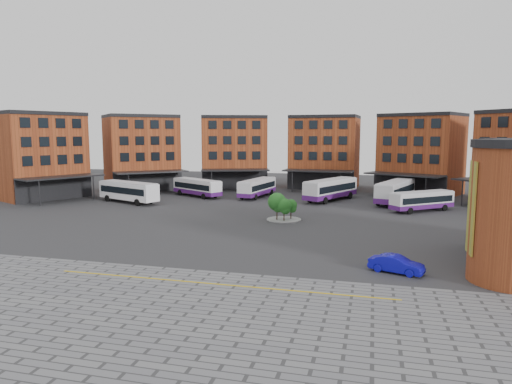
% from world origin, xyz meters
% --- Properties ---
extents(ground, '(160.00, 160.00, 0.00)m').
position_xyz_m(ground, '(0.00, 0.00, 0.00)').
color(ground, '#28282B').
rests_on(ground, ground).
extents(paving_zone, '(50.00, 22.00, 0.02)m').
position_xyz_m(paving_zone, '(2.00, -22.00, 0.01)').
color(paving_zone, slate).
rests_on(paving_zone, ground).
extents(yellow_line, '(26.00, 0.15, 0.02)m').
position_xyz_m(yellow_line, '(2.00, -14.00, 0.03)').
color(yellow_line, gold).
rests_on(yellow_line, paving_zone).
extents(main_building, '(94.14, 42.48, 14.60)m').
position_xyz_m(main_building, '(-4.77, 38.25, 7.23)').
color(main_building, brown).
rests_on(main_building, ground).
extents(tree_island, '(4.40, 4.40, 3.57)m').
position_xyz_m(tree_island, '(1.81, 11.49, 1.94)').
color(tree_island, gray).
rests_on(tree_island, ground).
extents(bus_a, '(11.91, 6.98, 3.33)m').
position_xyz_m(bus_a, '(-24.93, 20.31, 1.98)').
color(bus_a, white).
rests_on(bus_a, ground).
extents(bus_b, '(10.60, 7.80, 3.07)m').
position_xyz_m(bus_b, '(-16.96, 29.70, 1.66)').
color(bus_b, white).
rests_on(bus_b, ground).
extents(bus_c, '(4.34, 11.35, 3.12)m').
position_xyz_m(bus_c, '(-6.52, 31.68, 1.69)').
color(bus_c, silver).
rests_on(bus_c, ground).
extents(bus_d, '(8.04, 12.56, 3.54)m').
position_xyz_m(bus_d, '(6.25, 30.65, 1.92)').
color(bus_d, silver).
rests_on(bus_d, ground).
extents(bus_e, '(6.76, 12.84, 3.54)m').
position_xyz_m(bus_e, '(16.44, 30.30, 1.92)').
color(bus_e, silver).
rests_on(bus_e, ground).
extents(bus_f, '(9.30, 8.20, 2.85)m').
position_xyz_m(bus_f, '(19.79, 23.33, 1.54)').
color(bus_f, silver).
rests_on(bus_f, ground).
extents(blue_car, '(4.51, 2.80, 1.40)m').
position_xyz_m(blue_car, '(14.91, -7.75, 0.70)').
color(blue_car, '#0F0DB2').
rests_on(blue_car, ground).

